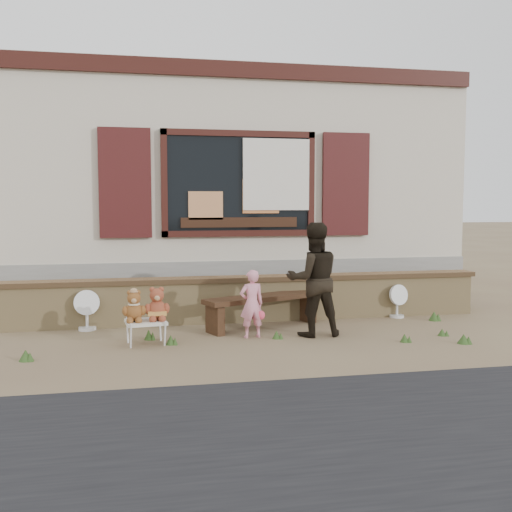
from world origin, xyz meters
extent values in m
plane|color=brown|center=(0.00, 0.00, 0.00)|extent=(80.00, 80.00, 0.00)
cube|color=#B3A690|center=(0.00, 4.50, 2.40)|extent=(8.00, 5.00, 3.20)
cube|color=gray|center=(0.00, 4.50, 0.40)|extent=(8.04, 5.04, 0.80)
cube|color=black|center=(0.00, 1.97, 2.05)|extent=(2.30, 0.04, 1.50)
cube|color=#34130F|center=(0.00, 1.95, 2.85)|extent=(2.50, 0.08, 0.10)
cube|color=#34130F|center=(0.00, 1.95, 1.25)|extent=(2.50, 0.08, 0.10)
cube|color=#34130F|center=(-1.20, 1.95, 2.05)|extent=(0.10, 0.08, 1.70)
cube|color=#34130F|center=(1.20, 1.95, 2.05)|extent=(0.10, 0.08, 1.70)
cube|color=#34140E|center=(-1.80, 1.94, 2.05)|extent=(0.80, 0.07, 1.70)
cube|color=#34140E|center=(1.80, 1.94, 2.05)|extent=(0.80, 0.07, 1.70)
cube|color=silver|center=(0.60, 1.90, 2.20)|extent=(1.10, 0.02, 1.15)
cube|color=#34130F|center=(0.00, 1.98, 3.85)|extent=(8.00, 0.12, 0.25)
cube|color=black|center=(0.00, 1.94, 1.43)|extent=(1.90, 0.06, 0.16)
cube|color=tan|center=(-0.55, 1.94, 1.70)|extent=(0.55, 0.06, 0.45)
cube|color=#E08447|center=(0.35, 1.94, 1.85)|extent=(0.60, 0.06, 0.55)
cube|color=tan|center=(0.00, 1.00, 0.30)|extent=(7.00, 0.30, 0.60)
cube|color=brown|center=(0.00, 1.00, 0.63)|extent=(7.10, 0.36, 0.07)
cube|color=black|center=(0.08, 0.49, 0.42)|extent=(1.78, 1.02, 0.07)
cube|color=black|center=(-0.64, 0.20, 0.19)|extent=(0.23, 0.35, 0.38)
cube|color=black|center=(0.80, 0.79, 0.19)|extent=(0.23, 0.35, 0.38)
cube|color=beige|center=(-1.55, -0.20, 0.28)|extent=(0.53, 0.48, 0.04)
cylinder|color=silver|center=(-1.73, -0.41, 0.13)|extent=(0.02, 0.02, 0.26)
cylinder|color=silver|center=(-1.33, -0.36, 0.13)|extent=(0.02, 0.02, 0.26)
cylinder|color=silver|center=(-1.78, -0.04, 0.13)|extent=(0.02, 0.02, 0.26)
cylinder|color=silver|center=(-1.37, 0.01, 0.13)|extent=(0.02, 0.02, 0.26)
imported|color=pink|center=(-0.20, -0.09, 0.44)|extent=(0.35, 0.26, 0.89)
imported|color=black|center=(0.62, -0.14, 0.75)|extent=(0.73, 0.57, 1.49)
cylinder|color=white|center=(-2.33, 0.80, 0.02)|extent=(0.24, 0.24, 0.04)
cylinder|color=white|center=(-2.33, 0.80, 0.17)|extent=(0.04, 0.04, 0.30)
cylinder|color=white|center=(-2.33, 0.80, 0.39)|extent=(0.35, 0.14, 0.35)
cylinder|color=silver|center=(2.24, 0.80, 0.02)|extent=(0.21, 0.21, 0.04)
cylinder|color=silver|center=(2.24, 0.80, 0.16)|extent=(0.04, 0.04, 0.27)
cylinder|color=silver|center=(2.24, 0.80, 0.35)|extent=(0.33, 0.17, 0.32)
cone|color=#304D1E|center=(-1.25, -0.28, 0.06)|extent=(0.12, 0.12, 0.12)
cone|color=#304D1E|center=(-1.51, 0.04, 0.07)|extent=(0.12, 0.12, 0.13)
cone|color=#304D1E|center=(1.64, -0.73, 0.05)|extent=(0.11, 0.11, 0.11)
cone|color=#304D1E|center=(2.32, -0.95, 0.06)|extent=(0.15, 0.15, 0.12)
cone|color=#304D1E|center=(2.67, 0.46, 0.07)|extent=(0.16, 0.16, 0.14)
cone|color=#304D1E|center=(2.28, -0.49, 0.05)|extent=(0.11, 0.11, 0.09)
cone|color=#304D1E|center=(-2.88, -0.73, 0.06)|extent=(0.15, 0.15, 0.13)
cone|color=#304D1E|center=(0.10, -0.23, 0.05)|extent=(0.11, 0.11, 0.11)
camera|label=1|loc=(-1.66, -7.60, 1.76)|focal=42.00mm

